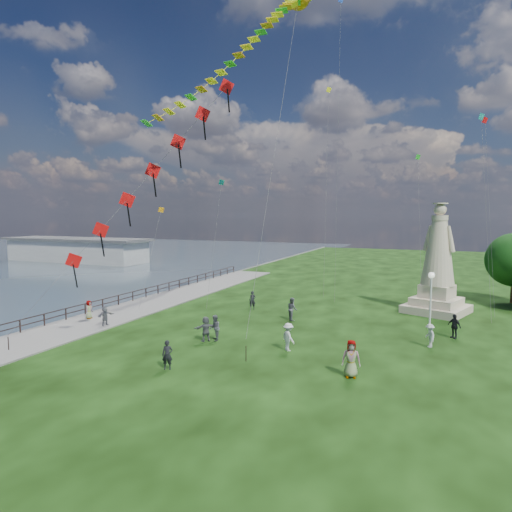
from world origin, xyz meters
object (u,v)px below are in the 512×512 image
at_px(lamppost, 431,290).
at_px(person_5, 105,317).
at_px(person_1, 215,328).
at_px(person_2, 288,337).
at_px(person_4, 351,359).
at_px(person_0, 167,355).
at_px(person_9, 454,326).
at_px(statue, 438,272).
at_px(person_11, 206,329).
at_px(serpent_kite, 296,0).
at_px(person_10, 89,311).
at_px(pier_pavilion, 76,250).
at_px(person_7, 292,309).
at_px(person_8, 430,336).
at_px(person_6, 252,300).

relative_size(lamppost, person_5, 3.02).
relative_size(person_1, person_2, 1.00).
xyz_separation_m(person_1, person_4, (9.43, -2.92, 0.11)).
bearing_deg(person_0, lamppost, 21.16).
height_order(person_5, person_9, person_9).
xyz_separation_m(statue, person_11, (-13.93, -14.89, -2.68)).
bearing_deg(serpent_kite, person_5, -146.88).
relative_size(lamppost, person_10, 3.04).
xyz_separation_m(pier_pavilion, person_7, (51.92, -28.87, -0.94)).
bearing_deg(person_1, person_8, 74.99).
xyz_separation_m(person_6, person_7, (4.44, -2.40, 0.10)).
relative_size(statue, person_9, 5.67).
xyz_separation_m(pier_pavilion, person_6, (47.48, -26.46, -1.04)).
xyz_separation_m(person_8, serpent_kite, (-10.17, 3.83, 23.56)).
relative_size(person_8, person_10, 1.02).
distance_m(pier_pavilion, person_11, 60.64).
relative_size(pier_pavilion, person_8, 20.16).
xyz_separation_m(person_10, serpent_kite, (14.76, 6.71, 23.58)).
height_order(person_1, person_11, person_1).
xyz_separation_m(pier_pavilion, person_4, (58.40, -39.06, -0.88)).
relative_size(person_5, person_10, 1.01).
bearing_deg(person_6, person_5, -138.69).
bearing_deg(pier_pavilion, person_2, -33.81).
distance_m(lamppost, person_9, 2.83).
bearing_deg(statue, person_6, -141.52).
bearing_deg(person_4, lamppost, 56.21).
bearing_deg(lamppost, person_4, -110.63).
bearing_deg(person_9, person_6, -150.89).
bearing_deg(serpent_kite, person_9, -5.03).
distance_m(statue, lamppost, 8.03).
xyz_separation_m(person_2, person_10, (-16.99, 1.21, -0.13)).
height_order(pier_pavilion, person_2, pier_pavilion).
xyz_separation_m(person_1, person_7, (2.96, 7.27, 0.05)).
relative_size(person_0, person_2, 0.92).
distance_m(person_5, person_10, 2.93).
xyz_separation_m(person_6, person_8, (14.55, -5.66, -0.06)).
bearing_deg(statue, pier_pavilion, -178.80).
height_order(person_9, person_11, person_11).
height_order(person_5, person_10, person_5).
relative_size(person_2, person_8, 1.15).
distance_m(person_6, person_9, 16.27).
bearing_deg(person_9, person_11, -115.43).
relative_size(pier_pavilion, person_1, 17.51).
distance_m(statue, serpent_kite, 24.27).
bearing_deg(serpent_kite, person_0, -101.47).
xyz_separation_m(person_1, person_10, (-11.87, 1.12, -0.13)).
bearing_deg(person_9, serpent_kite, -145.80).
height_order(statue, person_4, statue).
bearing_deg(person_10, person_9, -87.84).
xyz_separation_m(pier_pavilion, person_9, (63.49, -29.32, -1.02)).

